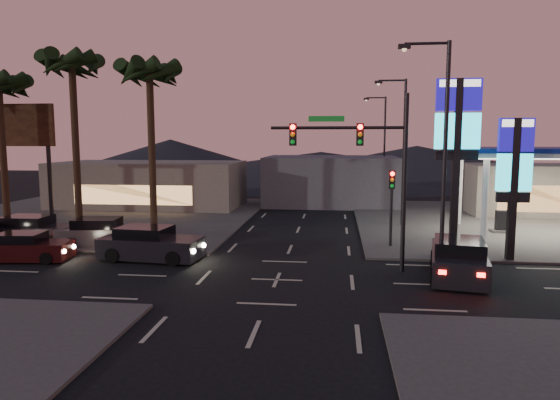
# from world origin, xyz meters

# --- Properties ---
(ground) EXTENTS (140.00, 140.00, 0.00)m
(ground) POSITION_xyz_m (0.00, 0.00, 0.00)
(ground) COLOR black
(ground) RESTS_ON ground
(corner_lot_ne) EXTENTS (24.00, 24.00, 0.12)m
(corner_lot_ne) POSITION_xyz_m (16.00, 16.00, 0.06)
(corner_lot_ne) COLOR #47443F
(corner_lot_ne) RESTS_ON ground
(corner_lot_nw) EXTENTS (24.00, 24.00, 0.12)m
(corner_lot_nw) POSITION_xyz_m (-16.00, 16.00, 0.06)
(corner_lot_nw) COLOR #47443F
(corner_lot_nw) RESTS_ON ground
(gas_station) EXTENTS (12.20, 8.20, 5.47)m
(gas_station) POSITION_xyz_m (16.00, 12.00, 5.08)
(gas_station) COLOR silver
(gas_station) RESTS_ON ground
(convenience_store) EXTENTS (10.00, 6.00, 4.00)m
(convenience_store) POSITION_xyz_m (18.00, 21.00, 2.00)
(convenience_store) COLOR #726B5B
(convenience_store) RESTS_ON ground
(pylon_sign_tall) EXTENTS (2.20, 0.35, 9.00)m
(pylon_sign_tall) POSITION_xyz_m (8.50, 5.50, 6.39)
(pylon_sign_tall) COLOR black
(pylon_sign_tall) RESTS_ON ground
(pylon_sign_short) EXTENTS (1.60, 0.35, 7.00)m
(pylon_sign_short) POSITION_xyz_m (11.00, 4.50, 4.66)
(pylon_sign_short) COLOR black
(pylon_sign_short) RESTS_ON ground
(traffic_signal_mast) EXTENTS (6.10, 0.39, 8.00)m
(traffic_signal_mast) POSITION_xyz_m (3.76, 1.99, 5.23)
(traffic_signal_mast) COLOR black
(traffic_signal_mast) RESTS_ON ground
(pedestal_signal) EXTENTS (0.32, 0.39, 4.30)m
(pedestal_signal) POSITION_xyz_m (5.50, 6.98, 2.92)
(pedestal_signal) COLOR black
(pedestal_signal) RESTS_ON ground
(streetlight_near) EXTENTS (2.14, 0.25, 10.00)m
(streetlight_near) POSITION_xyz_m (6.79, 1.00, 5.72)
(streetlight_near) COLOR black
(streetlight_near) RESTS_ON ground
(streetlight_mid) EXTENTS (2.14, 0.25, 10.00)m
(streetlight_mid) POSITION_xyz_m (6.79, 14.00, 5.72)
(streetlight_mid) COLOR black
(streetlight_mid) RESTS_ON ground
(streetlight_far) EXTENTS (2.14, 0.25, 10.00)m
(streetlight_far) POSITION_xyz_m (6.79, 28.00, 5.72)
(streetlight_far) COLOR black
(streetlight_far) RESTS_ON ground
(palm_a) EXTENTS (4.41, 4.41, 10.86)m
(palm_a) POSITION_xyz_m (-9.00, 9.50, 9.43)
(palm_a) COLOR black
(palm_a) RESTS_ON ground
(palm_b) EXTENTS (4.41, 4.41, 11.46)m
(palm_b) POSITION_xyz_m (-14.00, 9.50, 9.97)
(palm_b) COLOR black
(palm_b) RESTS_ON ground
(billboard) EXTENTS (6.00, 0.30, 8.50)m
(billboard) POSITION_xyz_m (-20.50, 13.00, 6.33)
(billboard) COLOR black
(billboard) RESTS_ON ground
(building_far_west) EXTENTS (16.00, 8.00, 4.00)m
(building_far_west) POSITION_xyz_m (-14.00, 22.00, 2.00)
(building_far_west) COLOR #726B5B
(building_far_west) RESTS_ON ground
(building_far_mid) EXTENTS (12.00, 9.00, 4.40)m
(building_far_mid) POSITION_xyz_m (2.00, 26.00, 2.20)
(building_far_mid) COLOR #4C4C51
(building_far_mid) RESTS_ON ground
(hill_left) EXTENTS (40.00, 40.00, 6.00)m
(hill_left) POSITION_xyz_m (-25.00, 60.00, 3.00)
(hill_left) COLOR black
(hill_left) RESTS_ON ground
(hill_right) EXTENTS (50.00, 50.00, 5.00)m
(hill_right) POSITION_xyz_m (15.00, 60.00, 2.50)
(hill_right) COLOR black
(hill_right) RESTS_ON ground
(hill_center) EXTENTS (60.00, 60.00, 4.00)m
(hill_center) POSITION_xyz_m (0.00, 60.00, 2.00)
(hill_center) COLOR black
(hill_center) RESTS_ON ground
(car_lane_a_front) EXTENTS (5.26, 2.56, 1.67)m
(car_lane_a_front) POSITION_xyz_m (-6.74, 2.91, 0.77)
(car_lane_a_front) COLOR black
(car_lane_a_front) RESTS_ON ground
(car_lane_a_mid) EXTENTS (4.42, 2.20, 1.40)m
(car_lane_a_mid) POSITION_xyz_m (-12.80, 2.01, 0.65)
(car_lane_a_mid) COLOR black
(car_lane_a_mid) RESTS_ON ground
(car_lane_b_front) EXTENTS (5.05, 2.52, 1.59)m
(car_lane_b_front) POSITION_xyz_m (-10.58, 5.64, 0.74)
(car_lane_b_front) COLOR #58575A
(car_lane_b_front) RESTS_ON ground
(car_lane_b_mid) EXTENTS (5.07, 2.23, 1.63)m
(car_lane_b_mid) POSITION_xyz_m (-14.85, 5.74, 0.76)
(car_lane_b_mid) COLOR black
(car_lane_b_mid) RESTS_ON ground
(suv_station) EXTENTS (3.07, 5.49, 1.74)m
(suv_station) POSITION_xyz_m (7.80, 1.29, 0.81)
(suv_station) COLOR black
(suv_station) RESTS_ON ground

